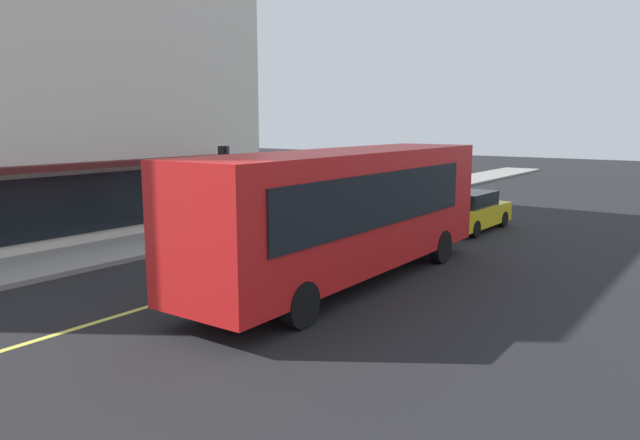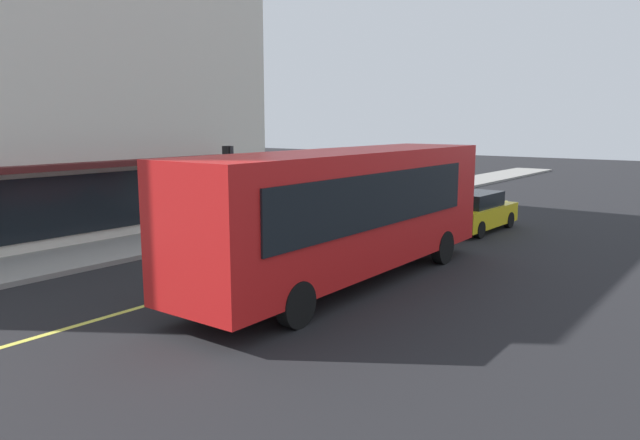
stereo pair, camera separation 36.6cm
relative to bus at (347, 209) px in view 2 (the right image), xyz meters
The scene contains 9 objects.
ground 3.33m from the bus, 71.33° to the left, with size 120.00×120.00×0.00m, color black.
sidewalk 8.39m from the bus, 83.97° to the left, with size 80.00×3.09×0.15m, color gray.
lane_centre_stripe 3.33m from the bus, 71.33° to the left, with size 36.00×0.16×0.01m, color #D8D14C.
bus is the anchor object (origin of this frame).
traffic_light 7.90m from the bus, 68.88° to the left, with size 0.30×0.52×3.20m.
car_silver 7.63m from the bus, 47.46° to the left, with size 4.39×2.05×1.52m.
car_yellow 9.44m from the bus, ahead, with size 4.34×1.95×1.52m.
pedestrian_waiting 13.46m from the bus, 36.49° to the left, with size 0.34×0.34×1.56m.
pedestrian_mid_block 11.25m from the bus, 53.88° to the left, with size 0.34×0.34×1.59m.
Camera 2 is at (-13.43, -11.27, 4.22)m, focal length 33.18 mm.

